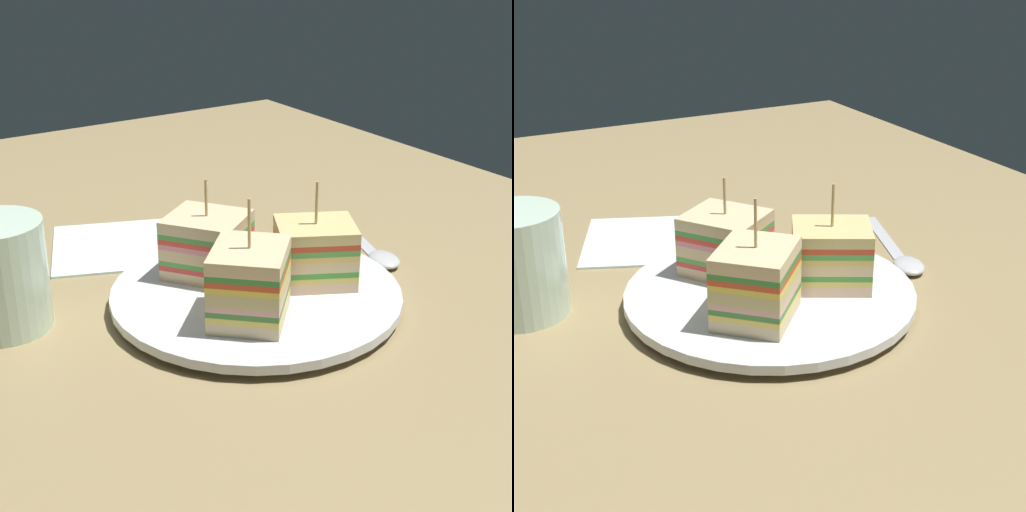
% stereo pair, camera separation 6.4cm
% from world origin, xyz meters
% --- Properties ---
extents(ground_plane, '(1.28, 0.90, 0.02)m').
position_xyz_m(ground_plane, '(0.00, 0.00, -0.01)').
color(ground_plane, '#978054').
extents(plate, '(0.24, 0.24, 0.01)m').
position_xyz_m(plate, '(0.00, 0.00, 0.01)').
color(plate, white).
rests_on(plate, ground_plane).
extents(sandwich_wedge_0, '(0.09, 0.09, 0.10)m').
position_xyz_m(sandwich_wedge_0, '(-0.04, 0.03, 0.04)').
color(sandwich_wedge_0, beige).
rests_on(sandwich_wedge_0, plate).
extents(sandwich_wedge_1, '(0.08, 0.08, 0.09)m').
position_xyz_m(sandwich_wedge_1, '(-0.01, -0.05, 0.04)').
color(sandwich_wedge_1, beige).
rests_on(sandwich_wedge_1, plate).
extents(sandwich_wedge_2, '(0.09, 0.09, 0.09)m').
position_xyz_m(sandwich_wedge_2, '(0.05, 0.02, 0.04)').
color(sandwich_wedge_2, beige).
rests_on(sandwich_wedge_2, plate).
extents(chip_pile, '(0.08, 0.08, 0.04)m').
position_xyz_m(chip_pile, '(0.00, -0.02, 0.03)').
color(chip_pile, '#EECB68').
rests_on(chip_pile, plate).
extents(spoon, '(0.15, 0.07, 0.01)m').
position_xyz_m(spoon, '(0.02, -0.15, 0.00)').
color(spoon, silver).
rests_on(spoon, ground_plane).
extents(napkin, '(0.17, 0.17, 0.01)m').
position_xyz_m(napkin, '(0.18, 0.04, 0.00)').
color(napkin, white).
rests_on(napkin, ground_plane).
extents(drinking_glass, '(0.08, 0.08, 0.09)m').
position_xyz_m(drinking_glass, '(0.08, 0.19, 0.04)').
color(drinking_glass, silver).
rests_on(drinking_glass, ground_plane).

